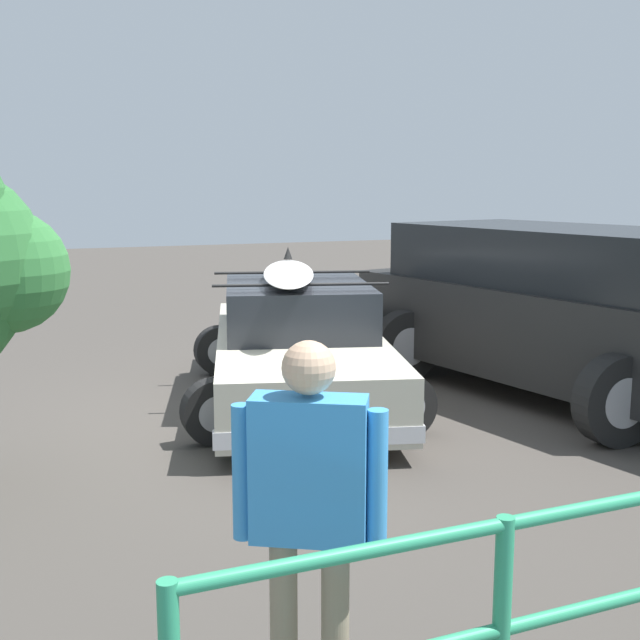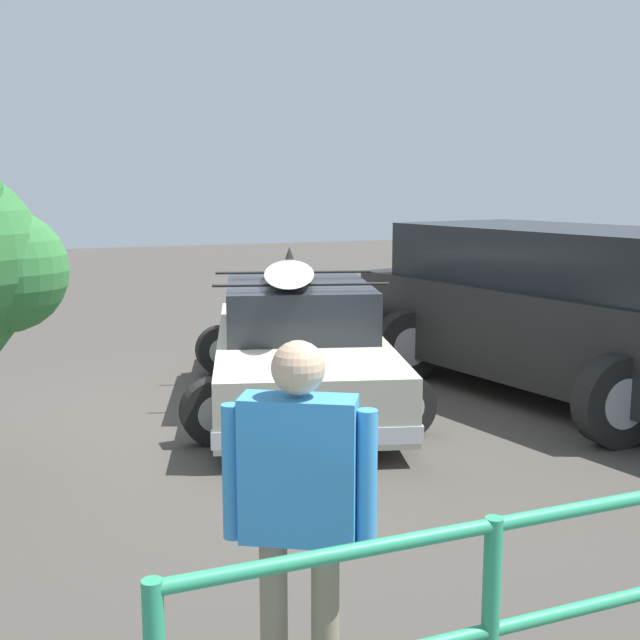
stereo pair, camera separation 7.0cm
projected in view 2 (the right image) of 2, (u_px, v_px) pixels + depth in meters
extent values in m
cube|color=#423D38|center=(257.00, 421.00, 7.65)|extent=(44.00, 44.00, 0.02)
cube|color=#B7B29E|center=(299.00, 359.00, 8.24)|extent=(2.70, 4.47, 0.57)
cube|color=#23262B|center=(297.00, 306.00, 8.32)|extent=(1.92, 2.32, 0.50)
cube|color=silver|center=(318.00, 436.00, 6.26)|extent=(1.63, 0.54, 0.14)
cube|color=silver|center=(287.00, 338.00, 10.28)|extent=(1.63, 0.54, 0.14)
cylinder|color=black|center=(404.00, 406.00, 7.08)|extent=(0.58, 0.18, 0.58)
cylinder|color=#99999E|center=(404.00, 406.00, 7.08)|extent=(0.32, 0.19, 0.32)
cylinder|color=black|center=(214.00, 411.00, 6.91)|extent=(0.58, 0.18, 0.58)
cylinder|color=#99999E|center=(214.00, 411.00, 6.91)|extent=(0.32, 0.19, 0.32)
cylinder|color=black|center=(360.00, 347.00, 9.62)|extent=(0.58, 0.18, 0.58)
cylinder|color=#99999E|center=(360.00, 347.00, 9.62)|extent=(0.32, 0.19, 0.32)
cylinder|color=black|center=(221.00, 350.00, 9.46)|extent=(0.58, 0.18, 0.58)
cylinder|color=#99999E|center=(221.00, 350.00, 9.46)|extent=(0.32, 0.19, 0.32)
cylinder|color=black|center=(301.00, 285.00, 7.73)|extent=(1.66, 0.49, 0.03)
cylinder|color=black|center=(294.00, 272.00, 8.81)|extent=(1.66, 0.49, 0.03)
ellipsoid|color=white|center=(289.00, 273.00, 8.23)|extent=(1.33, 2.60, 0.09)
cone|color=black|center=(289.00, 253.00, 9.22)|extent=(0.10, 0.10, 0.14)
cube|color=black|center=(565.00, 328.00, 8.48)|extent=(2.84, 5.02, 0.92)
cube|color=black|center=(569.00, 257.00, 8.35)|extent=(2.48, 3.97, 0.60)
cylinder|color=black|center=(416.00, 293.00, 10.50)|extent=(0.74, 0.32, 0.72)
cylinder|color=black|center=(617.00, 401.00, 6.83)|extent=(0.80, 0.22, 0.80)
cylinder|color=#99999E|center=(617.00, 401.00, 6.83)|extent=(0.44, 0.23, 0.44)
cylinder|color=black|center=(528.00, 329.00, 10.24)|extent=(0.80, 0.22, 0.80)
cylinder|color=#99999E|center=(528.00, 329.00, 10.24)|extent=(0.44, 0.23, 0.44)
cylinder|color=black|center=(407.00, 345.00, 9.18)|extent=(0.80, 0.22, 0.80)
cylinder|color=#99999E|center=(407.00, 345.00, 9.18)|extent=(0.44, 0.23, 0.44)
cylinder|color=gray|center=(325.00, 632.00, 3.31)|extent=(0.12, 0.12, 0.80)
cylinder|color=gray|center=(274.00, 627.00, 3.34)|extent=(0.12, 0.12, 0.80)
cube|color=#3D8ED1|center=(299.00, 469.00, 3.21)|extent=(0.49, 0.39, 0.60)
sphere|color=#D6A884|center=(298.00, 368.00, 3.14)|extent=(0.22, 0.22, 0.22)
cylinder|color=#3D8ED1|center=(367.00, 479.00, 3.18)|extent=(0.08, 0.08, 0.57)
cylinder|color=#3D8ED1|center=(232.00, 472.00, 3.25)|extent=(0.08, 0.08, 0.57)
sphere|color=#2D6B33|center=(5.00, 271.00, 5.90)|extent=(0.92, 0.92, 0.92)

